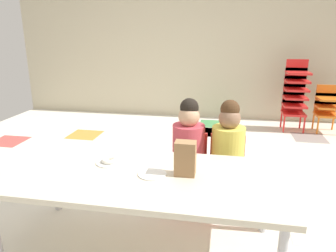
{
  "coord_description": "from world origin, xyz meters",
  "views": [
    {
      "loc": [
        0.61,
        -2.64,
        1.42
      ],
      "look_at": [
        0.24,
        -0.63,
        0.81
      ],
      "focal_mm": 33.44,
      "sensor_mm": 36.0,
      "label": 1
    }
  ],
  "objects_px": {
    "craft_table": "(141,180)",
    "kid_chair_orange_stack": "(327,105)",
    "kid_chair_red_stack": "(295,92)",
    "paper_bag_brown": "(185,158)",
    "paper_plate_near_edge": "(110,163)",
    "seated_child_near_camera": "(189,143)",
    "paper_plate_center_table": "(152,174)",
    "seated_child_middle_seat": "(228,145)",
    "donut_powdered_on_plate": "(109,160)"
  },
  "relations": [
    {
      "from": "craft_table",
      "to": "seated_child_near_camera",
      "type": "height_order",
      "value": "seated_child_near_camera"
    },
    {
      "from": "kid_chair_orange_stack",
      "to": "paper_plate_center_table",
      "type": "height_order",
      "value": "kid_chair_orange_stack"
    },
    {
      "from": "craft_table",
      "to": "donut_powdered_on_plate",
      "type": "relative_size",
      "value": 16.67
    },
    {
      "from": "seated_child_middle_seat",
      "to": "paper_plate_center_table",
      "type": "relative_size",
      "value": 5.1
    },
    {
      "from": "kid_chair_red_stack",
      "to": "paper_plate_center_table",
      "type": "bearing_deg",
      "value": -115.24
    },
    {
      "from": "kid_chair_red_stack",
      "to": "paper_plate_near_edge",
      "type": "height_order",
      "value": "kid_chair_red_stack"
    },
    {
      "from": "seated_child_middle_seat",
      "to": "paper_bag_brown",
      "type": "xyz_separation_m",
      "value": [
        -0.27,
        -0.6,
        0.11
      ]
    },
    {
      "from": "donut_powdered_on_plate",
      "to": "paper_plate_near_edge",
      "type": "bearing_deg",
      "value": 0.0
    },
    {
      "from": "craft_table",
      "to": "kid_chair_red_stack",
      "type": "bearing_deg",
      "value": 63.65
    },
    {
      "from": "paper_plate_near_edge",
      "to": "paper_plate_center_table",
      "type": "relative_size",
      "value": 1.0
    },
    {
      "from": "seated_child_middle_seat",
      "to": "paper_plate_near_edge",
      "type": "xyz_separation_m",
      "value": [
        -0.8,
        -0.51,
        0.01
      ]
    },
    {
      "from": "seated_child_near_camera",
      "to": "kid_chair_orange_stack",
      "type": "relative_size",
      "value": 1.35
    },
    {
      "from": "seated_child_near_camera",
      "to": "paper_bag_brown",
      "type": "xyz_separation_m",
      "value": [
        0.05,
        -0.6,
        0.11
      ]
    },
    {
      "from": "seated_child_near_camera",
      "to": "paper_plate_center_table",
      "type": "bearing_deg",
      "value": -103.47
    },
    {
      "from": "donut_powdered_on_plate",
      "to": "kid_chair_orange_stack",
      "type": "bearing_deg",
      "value": 52.62
    },
    {
      "from": "kid_chair_orange_stack",
      "to": "seated_child_near_camera",
      "type": "bearing_deg",
      "value": -125.98
    },
    {
      "from": "paper_bag_brown",
      "to": "paper_plate_near_edge",
      "type": "distance_m",
      "value": 0.55
    },
    {
      "from": "kid_chair_red_stack",
      "to": "paper_plate_center_table",
      "type": "relative_size",
      "value": 5.78
    },
    {
      "from": "paper_bag_brown",
      "to": "paper_plate_near_edge",
      "type": "bearing_deg",
      "value": 170.97
    },
    {
      "from": "kid_chair_orange_stack",
      "to": "paper_plate_near_edge",
      "type": "relative_size",
      "value": 3.78
    },
    {
      "from": "seated_child_near_camera",
      "to": "paper_plate_center_table",
      "type": "relative_size",
      "value": 5.1
    },
    {
      "from": "craft_table",
      "to": "paper_plate_near_edge",
      "type": "relative_size",
      "value": 10.04
    },
    {
      "from": "seated_child_middle_seat",
      "to": "paper_bag_brown",
      "type": "distance_m",
      "value": 0.67
    },
    {
      "from": "craft_table",
      "to": "seated_child_middle_seat",
      "type": "relative_size",
      "value": 1.97
    },
    {
      "from": "paper_plate_center_table",
      "to": "donut_powdered_on_plate",
      "type": "height_order",
      "value": "donut_powdered_on_plate"
    },
    {
      "from": "kid_chair_red_stack",
      "to": "paper_bag_brown",
      "type": "xyz_separation_m",
      "value": [
        -1.23,
        -3.01,
        0.09
      ]
    },
    {
      "from": "seated_child_near_camera",
      "to": "paper_bag_brown",
      "type": "relative_size",
      "value": 4.17
    },
    {
      "from": "donut_powdered_on_plate",
      "to": "seated_child_middle_seat",
      "type": "bearing_deg",
      "value": 32.71
    },
    {
      "from": "craft_table",
      "to": "kid_chair_orange_stack",
      "type": "height_order",
      "value": "kid_chair_orange_stack"
    },
    {
      "from": "kid_chair_red_stack",
      "to": "craft_table",
      "type": "bearing_deg",
      "value": -116.35
    },
    {
      "from": "paper_bag_brown",
      "to": "paper_plate_center_table",
      "type": "bearing_deg",
      "value": -169.05
    },
    {
      "from": "kid_chair_orange_stack",
      "to": "donut_powdered_on_plate",
      "type": "height_order",
      "value": "kid_chair_orange_stack"
    },
    {
      "from": "seated_child_near_camera",
      "to": "kid_chair_red_stack",
      "type": "distance_m",
      "value": 2.73
    },
    {
      "from": "seated_child_near_camera",
      "to": "paper_plate_center_table",
      "type": "xyz_separation_m",
      "value": [
        -0.15,
        -0.64,
        0.01
      ]
    },
    {
      "from": "kid_chair_orange_stack",
      "to": "donut_powdered_on_plate",
      "type": "bearing_deg",
      "value": -127.38
    },
    {
      "from": "kid_chair_orange_stack",
      "to": "paper_plate_near_edge",
      "type": "bearing_deg",
      "value": -127.38
    },
    {
      "from": "kid_chair_red_stack",
      "to": "paper_plate_center_table",
      "type": "height_order",
      "value": "kid_chair_red_stack"
    },
    {
      "from": "paper_plate_near_edge",
      "to": "seated_child_middle_seat",
      "type": "bearing_deg",
      "value": 32.71
    },
    {
      "from": "seated_child_near_camera",
      "to": "paper_plate_near_edge",
      "type": "xyz_separation_m",
      "value": [
        -0.48,
        -0.51,
        0.01
      ]
    },
    {
      "from": "kid_chair_orange_stack",
      "to": "donut_powdered_on_plate",
      "type": "xyz_separation_m",
      "value": [
        -2.23,
        -2.92,
        0.19
      ]
    },
    {
      "from": "kid_chair_red_stack",
      "to": "donut_powdered_on_plate",
      "type": "xyz_separation_m",
      "value": [
        -1.77,
        -2.93,
        0.0
      ]
    },
    {
      "from": "seated_child_near_camera",
      "to": "kid_chair_red_stack",
      "type": "relative_size",
      "value": 0.88
    },
    {
      "from": "paper_plate_near_edge",
      "to": "paper_plate_center_table",
      "type": "xyz_separation_m",
      "value": [
        0.33,
        -0.12,
        0.0
      ]
    },
    {
      "from": "paper_bag_brown",
      "to": "seated_child_middle_seat",
      "type": "bearing_deg",
      "value": 66.0
    },
    {
      "from": "seated_child_near_camera",
      "to": "kid_chair_red_stack",
      "type": "height_order",
      "value": "kid_chair_red_stack"
    },
    {
      "from": "craft_table",
      "to": "paper_plate_center_table",
      "type": "relative_size",
      "value": 10.04
    },
    {
      "from": "kid_chair_orange_stack",
      "to": "paper_plate_near_edge",
      "type": "height_order",
      "value": "kid_chair_orange_stack"
    },
    {
      "from": "seated_child_near_camera",
      "to": "seated_child_middle_seat",
      "type": "bearing_deg",
      "value": 0.0
    },
    {
      "from": "seated_child_middle_seat",
      "to": "paper_plate_near_edge",
      "type": "distance_m",
      "value": 0.95
    },
    {
      "from": "seated_child_middle_seat",
      "to": "donut_powdered_on_plate",
      "type": "relative_size",
      "value": 8.46
    }
  ]
}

